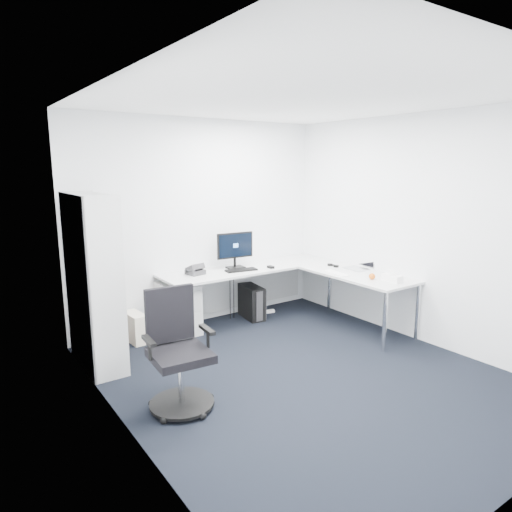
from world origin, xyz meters
TOP-DOWN VIEW (x-y plane):
  - ground at (0.00, 0.00)m, footprint 4.20×4.20m
  - ceiling at (0.00, 0.00)m, footprint 4.20×4.20m
  - wall_back at (0.00, 2.10)m, footprint 3.60×0.02m
  - wall_left at (-1.80, 0.00)m, footprint 0.02×4.20m
  - wall_right at (1.80, 0.00)m, footprint 0.02×4.20m
  - l_desk at (0.55, 1.40)m, footprint 2.52×1.41m
  - drawer_pedestal at (-0.51, 1.83)m, footprint 0.42×0.53m
  - bookshelf at (-1.62, 1.45)m, footprint 0.36×0.91m
  - task_chair at (-1.30, 0.12)m, footprint 0.63×0.63m
  - black_pc_tower at (0.59, 1.78)m, footprint 0.28×0.50m
  - beige_pc_tower at (-1.07, 1.86)m, footprint 0.20×0.39m
  - power_strip at (0.83, 1.83)m, footprint 0.35×0.13m
  - monitor at (0.34, 1.81)m, footprint 0.53×0.21m
  - black_keyboard at (0.32, 1.63)m, footprint 0.44×0.22m
  - mouse at (0.73, 1.54)m, footprint 0.06×0.10m
  - desk_phone at (-0.26, 1.80)m, footprint 0.23×0.23m
  - laptop at (1.63, 0.83)m, footprint 0.34×0.33m
  - white_keyboard at (1.23, 0.80)m, footprint 0.16×0.40m
  - headphones at (1.50, 1.13)m, footprint 0.11×0.17m
  - orange_fruit at (1.37, 0.33)m, footprint 0.08×0.08m
  - tissue_box at (1.48, 0.13)m, footprint 0.13×0.24m

SIDE VIEW (x-z plane):
  - ground at x=0.00m, z-range 0.00..0.00m
  - power_strip at x=0.83m, z-range 0.00..0.04m
  - beige_pc_tower at x=-1.07m, z-range 0.00..0.36m
  - black_pc_tower at x=0.59m, z-range 0.00..0.46m
  - drawer_pedestal at x=-0.51m, z-range 0.00..0.65m
  - l_desk at x=0.55m, z-range 0.00..0.74m
  - task_chair at x=-1.30m, z-range 0.00..1.05m
  - white_keyboard at x=1.23m, z-range 0.74..0.75m
  - black_keyboard at x=0.32m, z-range 0.74..0.76m
  - mouse at x=0.73m, z-range 0.74..0.77m
  - headphones at x=1.50m, z-range 0.74..0.78m
  - orange_fruit at x=1.37m, z-range 0.74..0.81m
  - tissue_box at x=1.48m, z-range 0.74..0.82m
  - desk_phone at x=-0.26m, z-range 0.74..0.87m
  - laptop at x=1.63m, z-range 0.74..0.96m
  - bookshelf at x=-1.62m, z-range 0.00..1.83m
  - monitor at x=0.34m, z-range 0.74..1.24m
  - wall_back at x=0.00m, z-range 0.00..2.70m
  - wall_left at x=-1.80m, z-range 0.00..2.70m
  - wall_right at x=1.80m, z-range 0.00..2.70m
  - ceiling at x=0.00m, z-range 2.70..2.70m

